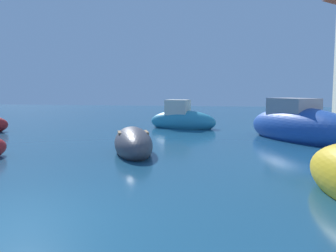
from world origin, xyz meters
name	(u,v)px	position (x,y,z in m)	size (l,w,h in m)	color
quay_promenade	(296,243)	(4.32, -0.37, 0.25)	(44.00, 32.00, 0.50)	#ADA89E
moored_boat_0	(133,144)	(0.30, 6.81, 0.31)	(2.37, 3.75, 1.10)	#3F3F47
moored_boat_2	(300,127)	(6.31, 10.89, 0.56)	(4.85, 5.78, 2.13)	#1E479E
moored_boat_3	(182,120)	(0.88, 14.71, 0.45)	(3.86, 2.04, 1.81)	teal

